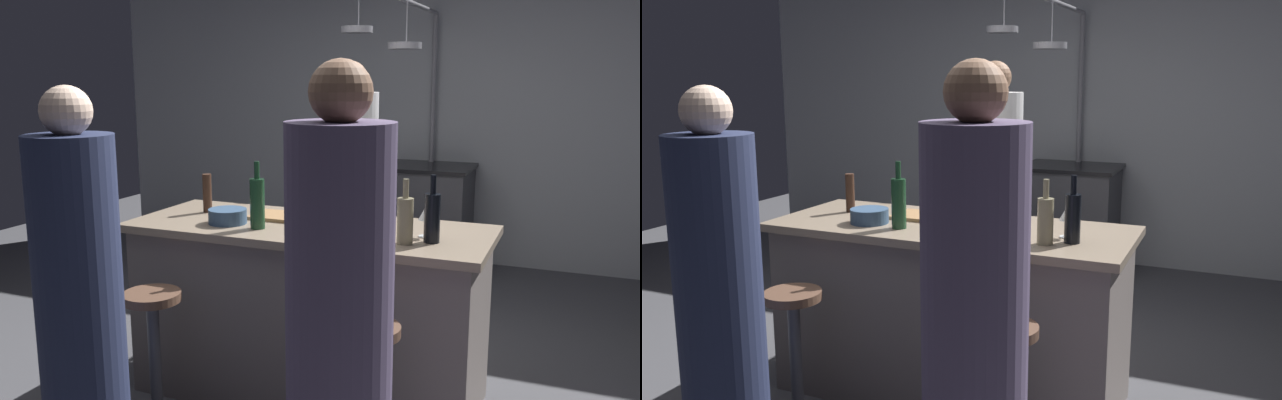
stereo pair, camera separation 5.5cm
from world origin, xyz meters
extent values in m
plane|color=#4C4C51|center=(0.00, 0.00, 0.00)|extent=(9.00, 9.00, 0.00)
cube|color=#B2B7BC|center=(0.00, 2.85, 1.30)|extent=(6.40, 0.16, 2.60)
cube|color=slate|center=(0.00, 0.00, 0.43)|extent=(1.72, 0.66, 0.86)
cube|color=gray|center=(0.00, 0.00, 0.88)|extent=(1.80, 0.72, 0.04)
cube|color=#47474C|center=(0.00, 2.45, 0.43)|extent=(0.76, 0.60, 0.86)
cube|color=black|center=(0.00, 2.45, 0.88)|extent=(0.80, 0.64, 0.03)
cylinder|color=white|center=(-0.18, 1.09, 0.76)|extent=(0.36, 0.36, 1.53)
sphere|color=#8C664C|center=(-0.18, 1.09, 1.62)|extent=(0.21, 0.21, 0.21)
cylinder|color=brown|center=(0.52, -0.62, 0.66)|extent=(0.26, 0.26, 0.04)
cylinder|color=#594C6B|center=(0.54, -1.00, 0.75)|extent=(0.36, 0.36, 1.49)
sphere|color=#8C664C|center=(0.54, -1.00, 1.58)|extent=(0.20, 0.20, 0.20)
cylinder|color=#4C4C51|center=(-0.49, -0.62, 0.33)|extent=(0.06, 0.06, 0.62)
cylinder|color=brown|center=(-0.49, -0.62, 0.66)|extent=(0.26, 0.26, 0.04)
cylinder|color=#262D4C|center=(-0.55, -1.00, 0.71)|extent=(0.34, 0.34, 1.41)
sphere|color=beige|center=(-0.55, -1.00, 1.50)|extent=(0.19, 0.19, 0.19)
cylinder|color=gray|center=(0.00, 2.70, 1.07)|extent=(0.04, 0.04, 2.15)
cylinder|color=gray|center=(0.00, 2.07, 2.15)|extent=(0.04, 1.26, 0.04)
cylinder|color=gray|center=(-0.30, 1.55, 1.95)|extent=(0.22, 0.22, 0.04)
cylinder|color=gray|center=(-0.30, 1.59, 2.05)|extent=(0.01, 0.01, 0.20)
cylinder|color=gray|center=(0.05, 1.54, 1.83)|extent=(0.23, 0.23, 0.04)
cylinder|color=gray|center=(0.05, 1.59, 1.99)|extent=(0.01, 0.01, 0.32)
cube|color=#997047|center=(-0.18, 0.09, 0.91)|extent=(0.32, 0.22, 0.02)
cylinder|color=#382319|center=(-0.63, 0.07, 1.01)|extent=(0.05, 0.05, 0.21)
cylinder|color=#193D23|center=(-0.20, -0.16, 1.02)|extent=(0.07, 0.07, 0.24)
cylinder|color=#193D23|center=(-0.20, -0.16, 1.19)|extent=(0.03, 0.03, 0.08)
cylinder|color=black|center=(0.64, -0.10, 1.01)|extent=(0.07, 0.07, 0.22)
cylinder|color=black|center=(0.64, -0.10, 1.16)|extent=(0.03, 0.03, 0.08)
cylinder|color=#B78C8E|center=(0.32, -0.15, 1.01)|extent=(0.07, 0.07, 0.23)
cylinder|color=#B78C8E|center=(0.32, -0.15, 1.17)|extent=(0.03, 0.03, 0.08)
cylinder|color=gray|center=(0.54, -0.18, 1.00)|extent=(0.07, 0.07, 0.21)
cylinder|color=gray|center=(0.54, -0.18, 1.15)|extent=(0.03, 0.03, 0.08)
cylinder|color=silver|center=(0.59, -0.02, 0.90)|extent=(0.06, 0.06, 0.01)
cylinder|color=silver|center=(0.59, -0.02, 0.94)|extent=(0.01, 0.01, 0.07)
cone|color=silver|center=(0.59, -0.02, 1.01)|extent=(0.07, 0.07, 0.06)
cylinder|color=silver|center=(0.04, 0.15, 0.90)|extent=(0.06, 0.06, 0.01)
cylinder|color=silver|center=(0.04, 0.15, 0.94)|extent=(0.01, 0.01, 0.07)
cone|color=silver|center=(0.04, 0.15, 1.01)|extent=(0.07, 0.07, 0.06)
cylinder|color=silver|center=(0.17, 0.00, 0.94)|extent=(0.20, 0.20, 0.07)
cylinder|color=#334C6B|center=(-0.39, -0.12, 0.94)|extent=(0.19, 0.19, 0.07)
camera|label=1|loc=(1.25, -2.88, 1.63)|focal=36.37mm
camera|label=2|loc=(1.30, -2.86, 1.63)|focal=36.37mm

